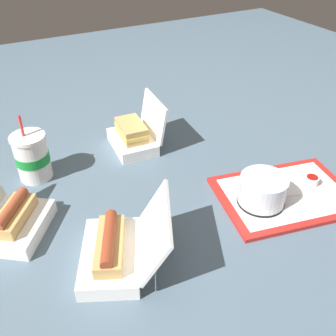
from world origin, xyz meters
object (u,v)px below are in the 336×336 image
object	(u,v)px
clamshell_hotdog_left	(116,250)
ketchup_cup	(312,180)
cake_container	(262,191)
plastic_fork	(296,204)
clamshell_sandwich_front	(134,136)
food_tray	(285,195)
soda_cup_corner	(32,157)
clamshell_hotdog_corner	(11,220)

from	to	relation	value
clamshell_hotdog_left	ketchup_cup	bearing A→B (deg)	179.60
cake_container	clamshell_hotdog_left	world-z (taller)	clamshell_hotdog_left
clamshell_hotdog_left	plastic_fork	bearing A→B (deg)	173.88
plastic_fork	clamshell_sandwich_front	bearing A→B (deg)	-61.06
food_tray	plastic_fork	world-z (taller)	plastic_fork
food_tray	clamshell_sandwich_front	xyz separation A→B (m)	(0.27, -0.44, 0.04)
clamshell_sandwich_front	clamshell_hotdog_left	distance (m)	0.49
plastic_fork	ketchup_cup	bearing A→B (deg)	-153.54
clamshell_sandwich_front	soda_cup_corner	size ratio (longest dim) A/B	0.93
cake_container	clamshell_sandwich_front	distance (m)	0.47
cake_container	soda_cup_corner	xyz separation A→B (m)	(0.51, -0.42, 0.02)
cake_container	ketchup_cup	distance (m)	0.18
clamshell_hotdog_corner	food_tray	bearing A→B (deg)	162.86
clamshell_hotdog_corner	clamshell_hotdog_left	size ratio (longest dim) A/B	0.90
clamshell_hotdog_corner	ketchup_cup	bearing A→B (deg)	164.68
plastic_fork	clamshell_hotdog_left	xyz separation A→B (m)	(0.49, -0.05, 0.02)
plastic_fork	soda_cup_corner	distance (m)	0.76
clamshell_hotdog_corner	soda_cup_corner	bearing A→B (deg)	-115.65
ketchup_cup	clamshell_hotdog_left	world-z (taller)	clamshell_hotdog_left
clamshell_hotdog_left	clamshell_sandwich_front	bearing A→B (deg)	-118.46
clamshell_hotdog_corner	clamshell_sandwich_front	xyz separation A→B (m)	(-0.43, -0.22, 0.00)
cake_container	clamshell_hotdog_corner	distance (m)	0.65
food_tray	clamshell_hotdog_corner	bearing A→B (deg)	-17.14
clamshell_hotdog_corner	clamshell_hotdog_left	world-z (taller)	clamshell_hotdog_corner
ketchup_cup	clamshell_hotdog_corner	xyz separation A→B (m)	(0.79, -0.22, 0.01)
ketchup_cup	clamshell_sandwich_front	world-z (taller)	clamshell_sandwich_front
clamshell_hotdog_left	soda_cup_corner	world-z (taller)	soda_cup_corner
food_tray	ketchup_cup	distance (m)	0.10
cake_container	clamshell_sandwich_front	xyz separation A→B (m)	(0.18, -0.43, -0.01)
soda_cup_corner	ketchup_cup	bearing A→B (deg)	148.48
plastic_fork	clamshell_sandwich_front	size ratio (longest dim) A/B	0.58
soda_cup_corner	cake_container	bearing A→B (deg)	140.69
clamshell_hotdog_left	cake_container	bearing A→B (deg)	-179.86
clamshell_hotdog_corner	soda_cup_corner	world-z (taller)	soda_cup_corner
food_tray	clamshell_sandwich_front	size ratio (longest dim) A/B	2.18
clamshell_sandwich_front	clamshell_hotdog_left	size ratio (longest dim) A/B	0.70
cake_container	clamshell_sandwich_front	world-z (taller)	clamshell_sandwich_front
cake_container	clamshell_hotdog_corner	xyz separation A→B (m)	(0.61, -0.21, -0.01)
ketchup_cup	clamshell_hotdog_left	size ratio (longest dim) A/B	0.15
clamshell_hotdog_corner	clamshell_sandwich_front	distance (m)	0.48
cake_container	plastic_fork	xyz separation A→B (m)	(-0.08, 0.05, -0.04)
clamshell_hotdog_corner	clamshell_sandwich_front	world-z (taller)	clamshell_hotdog_corner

